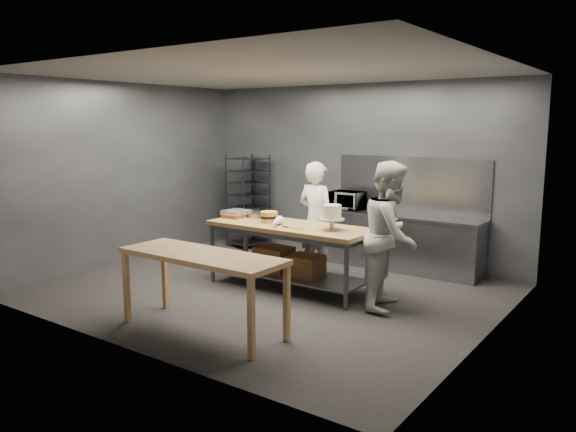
# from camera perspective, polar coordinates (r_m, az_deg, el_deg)

# --- Properties ---
(ground) EXTENTS (6.00, 6.00, 0.00)m
(ground) POSITION_cam_1_polar(r_m,az_deg,el_deg) (7.97, -1.92, -7.61)
(ground) COLOR black
(ground) RESTS_ON ground
(back_wall) EXTENTS (6.00, 0.04, 3.00)m
(back_wall) POSITION_cam_1_polar(r_m,az_deg,el_deg) (9.76, 7.02, 4.43)
(back_wall) COLOR #4C4F54
(back_wall) RESTS_ON ground
(work_table) EXTENTS (2.40, 0.90, 0.92)m
(work_table) POSITION_cam_1_polar(r_m,az_deg,el_deg) (7.99, 0.09, -3.32)
(work_table) COLOR #8F6039
(work_table) RESTS_ON ground
(near_counter) EXTENTS (2.00, 0.70, 0.90)m
(near_counter) POSITION_cam_1_polar(r_m,az_deg,el_deg) (6.34, -8.74, -4.54)
(near_counter) COLOR olive
(near_counter) RESTS_ON ground
(back_counter) EXTENTS (2.60, 0.60, 0.90)m
(back_counter) POSITION_cam_1_polar(r_m,az_deg,el_deg) (9.19, 11.41, -2.60)
(back_counter) COLOR slate
(back_counter) RESTS_ON ground
(splashback_panel) EXTENTS (2.60, 0.02, 0.90)m
(splashback_panel) POSITION_cam_1_polar(r_m,az_deg,el_deg) (9.33, 12.35, 3.13)
(splashback_panel) COLOR slate
(splashback_panel) RESTS_ON back_counter
(speed_rack) EXTENTS (0.74, 0.78, 1.75)m
(speed_rack) POSITION_cam_1_polar(r_m,az_deg,el_deg) (10.69, -4.07, 1.42)
(speed_rack) COLOR black
(speed_rack) RESTS_ON ground
(chef_behind) EXTENTS (0.69, 0.49, 1.77)m
(chef_behind) POSITION_cam_1_polar(r_m,az_deg,el_deg) (8.53, 2.89, -0.38)
(chef_behind) COLOR white
(chef_behind) RESTS_ON ground
(chef_right) EXTENTS (0.90, 1.05, 1.87)m
(chef_right) POSITION_cam_1_polar(r_m,az_deg,el_deg) (7.19, 10.41, -1.93)
(chef_right) COLOR beige
(chef_right) RESTS_ON ground
(microwave) EXTENTS (0.54, 0.37, 0.30)m
(microwave) POSITION_cam_1_polar(r_m,az_deg,el_deg) (9.53, 6.04, 1.61)
(microwave) COLOR black
(microwave) RESTS_ON back_counter
(frosted_cake_stand) EXTENTS (0.34, 0.34, 0.34)m
(frosted_cake_stand) POSITION_cam_1_polar(r_m,az_deg,el_deg) (7.49, 4.48, 0.20)
(frosted_cake_stand) COLOR #BCB396
(frosted_cake_stand) RESTS_ON work_table
(layer_cake) EXTENTS (0.24, 0.24, 0.16)m
(layer_cake) POSITION_cam_1_polar(r_m,az_deg,el_deg) (8.08, -1.95, -0.09)
(layer_cake) COLOR gold
(layer_cake) RESTS_ON work_table
(cake_pans) EXTENTS (0.70, 0.34, 0.07)m
(cake_pans) POSITION_cam_1_polar(r_m,az_deg,el_deg) (8.52, -2.86, 0.10)
(cake_pans) COLOR gray
(cake_pans) RESTS_ON work_table
(piping_bag) EXTENTS (0.24, 0.40, 0.12)m
(piping_bag) POSITION_cam_1_polar(r_m,az_deg,el_deg) (7.76, -1.24, -0.63)
(piping_bag) COLOR silver
(piping_bag) RESTS_ON work_table
(offset_spatula) EXTENTS (0.37, 0.02, 0.02)m
(offset_spatula) POSITION_cam_1_polar(r_m,az_deg,el_deg) (7.64, 0.27, -1.20)
(offset_spatula) COLOR slate
(offset_spatula) RESTS_ON work_table
(pastry_clamshells) EXTENTS (0.32, 0.36, 0.11)m
(pastry_clamshells) POSITION_cam_1_polar(r_m,az_deg,el_deg) (8.56, -5.31, 0.24)
(pastry_clamshells) COLOR #A85421
(pastry_clamshells) RESTS_ON work_table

